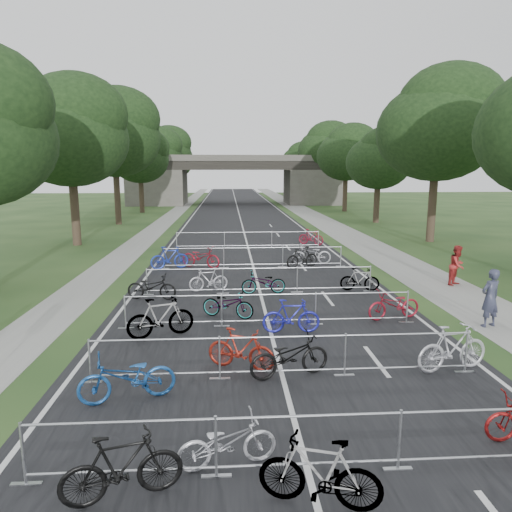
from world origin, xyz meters
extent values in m
cube|color=black|center=(0.00, 50.00, 0.01)|extent=(11.00, 140.00, 0.01)
cube|color=gray|center=(8.00, 50.00, 0.01)|extent=(3.00, 140.00, 0.01)
cube|color=gray|center=(-7.50, 50.00, 0.01)|extent=(2.00, 140.00, 0.01)
cube|color=silver|center=(0.00, 50.00, 0.00)|extent=(0.12, 140.00, 0.00)
cube|color=#4C4944|center=(-11.50, 65.00, 2.50)|extent=(8.00, 8.00, 5.00)
cube|color=#4C4944|center=(11.50, 65.00, 2.50)|extent=(8.00, 8.00, 5.00)
cube|color=black|center=(0.00, 65.00, 5.60)|extent=(30.00, 8.00, 1.20)
cube|color=#4C4944|center=(0.00, 61.20, 6.60)|extent=(30.00, 0.40, 0.90)
cube|color=#4C4944|center=(0.00, 68.80, 6.60)|extent=(30.00, 0.40, 0.90)
cylinder|color=#33261C|center=(-11.50, 28.00, 2.36)|extent=(0.56, 0.56, 4.72)
ellipsoid|color=black|center=(-11.50, 28.00, 6.99)|extent=(7.56, 7.56, 6.20)
sphere|color=black|center=(-10.90, 27.50, 8.50)|extent=(6.05, 6.05, 6.05)
sphere|color=black|center=(-12.00, 28.50, 6.05)|extent=(4.91, 4.91, 4.91)
cylinder|color=#33261C|center=(13.00, 28.00, 2.55)|extent=(0.56, 0.56, 5.11)
ellipsoid|color=black|center=(13.00, 28.00, 7.56)|extent=(8.18, 8.18, 6.70)
sphere|color=black|center=(13.60, 27.50, 9.20)|extent=(6.54, 6.54, 6.54)
sphere|color=black|center=(12.50, 28.50, 6.54)|extent=(5.31, 5.31, 5.31)
cylinder|color=#33261C|center=(-11.50, 40.00, 2.62)|extent=(0.56, 0.56, 5.25)
ellipsoid|color=black|center=(-11.50, 40.00, 7.77)|extent=(8.40, 8.40, 6.89)
sphere|color=black|center=(-10.90, 39.50, 9.45)|extent=(6.72, 6.72, 6.72)
sphere|color=black|center=(-12.00, 40.50, 6.72)|extent=(5.46, 5.46, 5.46)
cylinder|color=#33261C|center=(13.00, 40.00, 1.92)|extent=(0.56, 0.56, 3.85)
ellipsoid|color=black|center=(13.00, 40.00, 5.70)|extent=(6.16, 6.16, 5.05)
sphere|color=black|center=(13.60, 39.50, 6.93)|extent=(4.93, 4.93, 4.93)
sphere|color=black|center=(12.50, 40.50, 4.93)|extent=(4.00, 4.00, 4.00)
cylinder|color=#33261C|center=(-11.50, 52.00, 2.10)|extent=(0.56, 0.56, 4.20)
ellipsoid|color=black|center=(-11.50, 52.00, 6.22)|extent=(6.72, 6.72, 5.51)
sphere|color=black|center=(-10.90, 51.50, 7.56)|extent=(5.38, 5.38, 5.38)
sphere|color=black|center=(-12.00, 52.50, 5.38)|extent=(4.37, 4.37, 4.37)
cylinder|color=#33261C|center=(13.00, 52.00, 2.24)|extent=(0.56, 0.56, 4.48)
ellipsoid|color=black|center=(13.00, 52.00, 6.63)|extent=(7.17, 7.17, 5.88)
sphere|color=black|center=(13.60, 51.50, 8.06)|extent=(5.73, 5.73, 5.73)
sphere|color=black|center=(12.50, 52.50, 5.73)|extent=(4.66, 4.66, 4.66)
cylinder|color=#33261C|center=(-11.50, 64.00, 2.36)|extent=(0.56, 0.56, 4.72)
ellipsoid|color=black|center=(-11.50, 64.00, 6.99)|extent=(7.56, 7.56, 6.20)
sphere|color=black|center=(-10.90, 63.50, 8.50)|extent=(6.05, 6.05, 6.05)
sphere|color=black|center=(-12.00, 64.50, 6.05)|extent=(4.91, 4.91, 4.91)
cylinder|color=#33261C|center=(13.00, 64.00, 2.55)|extent=(0.56, 0.56, 5.11)
ellipsoid|color=black|center=(13.00, 64.00, 7.56)|extent=(8.18, 8.18, 6.70)
sphere|color=black|center=(13.60, 63.50, 9.20)|extent=(6.54, 6.54, 6.54)
sphere|color=black|center=(12.50, 64.50, 6.54)|extent=(5.31, 5.31, 5.31)
cylinder|color=#33261C|center=(-11.50, 76.00, 2.62)|extent=(0.56, 0.56, 5.25)
ellipsoid|color=black|center=(-11.50, 76.00, 7.77)|extent=(8.40, 8.40, 6.89)
sphere|color=black|center=(-10.90, 75.50, 9.45)|extent=(6.72, 6.72, 6.72)
sphere|color=black|center=(-12.00, 76.50, 6.72)|extent=(5.46, 5.46, 5.46)
cylinder|color=#33261C|center=(13.00, 76.00, 1.92)|extent=(0.56, 0.56, 3.85)
ellipsoid|color=black|center=(13.00, 76.00, 5.70)|extent=(6.16, 6.16, 5.05)
sphere|color=black|center=(13.60, 75.50, 6.93)|extent=(4.93, 4.93, 4.93)
sphere|color=black|center=(12.50, 76.50, 4.93)|extent=(4.00, 4.00, 4.00)
cylinder|color=#33261C|center=(-11.50, 88.00, 2.10)|extent=(0.56, 0.56, 4.20)
ellipsoid|color=black|center=(-11.50, 88.00, 6.22)|extent=(6.72, 6.72, 5.51)
sphere|color=black|center=(-10.90, 87.50, 7.56)|extent=(5.38, 5.38, 5.38)
sphere|color=black|center=(-12.00, 88.50, 5.38)|extent=(4.37, 4.37, 4.37)
cylinder|color=#33261C|center=(13.00, 88.00, 2.24)|extent=(0.56, 0.56, 4.48)
ellipsoid|color=black|center=(13.00, 88.00, 6.63)|extent=(7.17, 7.17, 5.88)
sphere|color=black|center=(13.60, 87.50, 8.06)|extent=(5.73, 5.73, 5.73)
sphere|color=black|center=(12.50, 88.50, 5.73)|extent=(4.66, 4.66, 4.66)
cylinder|color=#A1A4A9|center=(0.00, 3.60, 1.05)|extent=(9.20, 0.04, 0.04)
cylinder|color=#A1A4A9|center=(0.00, 3.60, 0.18)|extent=(9.20, 0.04, 0.04)
cylinder|color=#A1A4A9|center=(-4.60, 3.60, 0.55)|extent=(0.05, 0.05, 1.10)
cube|color=#A1A4A9|center=(-4.60, 3.60, 0.01)|extent=(0.50, 0.08, 0.03)
cylinder|color=#A1A4A9|center=(-1.53, 3.60, 0.55)|extent=(0.05, 0.05, 1.10)
cube|color=#A1A4A9|center=(-1.53, 3.60, 0.01)|extent=(0.50, 0.08, 0.03)
cylinder|color=#A1A4A9|center=(1.53, 3.60, 0.55)|extent=(0.05, 0.05, 1.10)
cube|color=#A1A4A9|center=(1.53, 3.60, 0.01)|extent=(0.50, 0.08, 0.03)
cylinder|color=#A1A4A9|center=(0.00, 7.20, 1.05)|extent=(9.20, 0.04, 0.04)
cylinder|color=#A1A4A9|center=(0.00, 7.20, 0.18)|extent=(9.20, 0.04, 0.04)
cylinder|color=#A1A4A9|center=(-4.60, 7.20, 0.55)|extent=(0.05, 0.05, 1.10)
cube|color=#A1A4A9|center=(-4.60, 7.20, 0.01)|extent=(0.50, 0.08, 0.03)
cylinder|color=#A1A4A9|center=(-1.53, 7.20, 0.55)|extent=(0.05, 0.05, 1.10)
cube|color=#A1A4A9|center=(-1.53, 7.20, 0.01)|extent=(0.50, 0.08, 0.03)
cylinder|color=#A1A4A9|center=(1.53, 7.20, 0.55)|extent=(0.05, 0.05, 1.10)
cube|color=#A1A4A9|center=(1.53, 7.20, 0.01)|extent=(0.50, 0.08, 0.03)
cylinder|color=#A1A4A9|center=(4.60, 7.20, 0.55)|extent=(0.05, 0.05, 1.10)
cube|color=#A1A4A9|center=(4.60, 7.20, 0.01)|extent=(0.50, 0.08, 0.03)
cylinder|color=#A1A4A9|center=(0.00, 11.00, 1.05)|extent=(9.20, 0.04, 0.04)
cylinder|color=#A1A4A9|center=(0.00, 11.00, 0.18)|extent=(9.20, 0.04, 0.04)
cylinder|color=#A1A4A9|center=(-4.60, 11.00, 0.55)|extent=(0.05, 0.05, 1.10)
cube|color=#A1A4A9|center=(-4.60, 11.00, 0.01)|extent=(0.50, 0.08, 0.03)
cylinder|color=#A1A4A9|center=(-1.53, 11.00, 0.55)|extent=(0.05, 0.05, 1.10)
cube|color=#A1A4A9|center=(-1.53, 11.00, 0.01)|extent=(0.50, 0.08, 0.03)
cylinder|color=#A1A4A9|center=(1.53, 11.00, 0.55)|extent=(0.05, 0.05, 1.10)
cube|color=#A1A4A9|center=(1.53, 11.00, 0.01)|extent=(0.50, 0.08, 0.03)
cylinder|color=#A1A4A9|center=(4.60, 11.00, 0.55)|extent=(0.05, 0.05, 1.10)
cube|color=#A1A4A9|center=(4.60, 11.00, 0.01)|extent=(0.50, 0.08, 0.03)
cylinder|color=#A1A4A9|center=(0.00, 15.00, 1.05)|extent=(9.20, 0.04, 0.04)
cylinder|color=#A1A4A9|center=(0.00, 15.00, 0.18)|extent=(9.20, 0.04, 0.04)
cylinder|color=#A1A4A9|center=(-4.60, 15.00, 0.55)|extent=(0.05, 0.05, 1.10)
cube|color=#A1A4A9|center=(-4.60, 15.00, 0.01)|extent=(0.50, 0.08, 0.03)
cylinder|color=#A1A4A9|center=(-1.53, 15.00, 0.55)|extent=(0.05, 0.05, 1.10)
cube|color=#A1A4A9|center=(-1.53, 15.00, 0.01)|extent=(0.50, 0.08, 0.03)
cylinder|color=#A1A4A9|center=(1.53, 15.00, 0.55)|extent=(0.05, 0.05, 1.10)
cube|color=#A1A4A9|center=(1.53, 15.00, 0.01)|extent=(0.50, 0.08, 0.03)
cylinder|color=#A1A4A9|center=(4.60, 15.00, 0.55)|extent=(0.05, 0.05, 1.10)
cube|color=#A1A4A9|center=(4.60, 15.00, 0.01)|extent=(0.50, 0.08, 0.03)
cylinder|color=#A1A4A9|center=(0.00, 20.00, 1.05)|extent=(9.20, 0.04, 0.04)
cylinder|color=#A1A4A9|center=(0.00, 20.00, 0.18)|extent=(9.20, 0.04, 0.04)
cylinder|color=#A1A4A9|center=(-4.60, 20.00, 0.55)|extent=(0.05, 0.05, 1.10)
cube|color=#A1A4A9|center=(-4.60, 20.00, 0.01)|extent=(0.50, 0.08, 0.03)
cylinder|color=#A1A4A9|center=(-1.53, 20.00, 0.55)|extent=(0.05, 0.05, 1.10)
cube|color=#A1A4A9|center=(-1.53, 20.00, 0.01)|extent=(0.50, 0.08, 0.03)
cylinder|color=#A1A4A9|center=(1.53, 20.00, 0.55)|extent=(0.05, 0.05, 1.10)
cube|color=#A1A4A9|center=(1.53, 20.00, 0.01)|extent=(0.50, 0.08, 0.03)
cylinder|color=#A1A4A9|center=(4.60, 20.00, 0.55)|extent=(0.05, 0.05, 1.10)
cube|color=#A1A4A9|center=(4.60, 20.00, 0.01)|extent=(0.50, 0.08, 0.03)
cylinder|color=#A1A4A9|center=(0.00, 26.00, 1.05)|extent=(9.20, 0.04, 0.04)
cylinder|color=#A1A4A9|center=(0.00, 26.00, 0.18)|extent=(9.20, 0.04, 0.04)
cylinder|color=#A1A4A9|center=(-4.60, 26.00, 0.55)|extent=(0.05, 0.05, 1.10)
cube|color=#A1A4A9|center=(-4.60, 26.00, 0.01)|extent=(0.50, 0.08, 0.03)
cylinder|color=#A1A4A9|center=(-1.53, 26.00, 0.55)|extent=(0.05, 0.05, 1.10)
cube|color=#A1A4A9|center=(-1.53, 26.00, 0.01)|extent=(0.50, 0.08, 0.03)
cylinder|color=#A1A4A9|center=(1.53, 26.00, 0.55)|extent=(0.05, 0.05, 1.10)
cube|color=#A1A4A9|center=(1.53, 26.00, 0.01)|extent=(0.50, 0.08, 0.03)
cylinder|color=#A1A4A9|center=(4.60, 26.00, 0.55)|extent=(0.05, 0.05, 1.10)
cube|color=#A1A4A9|center=(4.60, 26.00, 0.01)|extent=(0.50, 0.08, 0.03)
imported|color=black|center=(-2.95, 3.15, 0.56)|extent=(1.93, 1.01, 1.12)
imported|color=#BABAC3|center=(-1.35, 3.87, 0.45)|extent=(1.80, 0.94, 0.90)
imported|color=#A1A4A9|center=(0.03, 2.83, 0.56)|extent=(1.94, 1.05, 1.12)
imported|color=#1A4A8F|center=(-3.53, 6.24, 0.55)|extent=(2.21, 1.25, 1.10)
imported|color=maroon|center=(-1.00, 7.72, 0.54)|extent=(1.85, 1.14, 1.08)
imported|color=black|center=(0.16, 7.23, 0.54)|extent=(2.16, 1.23, 1.07)
imported|color=#B8B8C0|center=(4.30, 7.30, 0.60)|extent=(2.09, 1.00, 1.21)
imported|color=#A1A4A9|center=(-3.36, 10.16, 0.61)|extent=(2.12, 1.26, 1.23)
imported|color=#A1A4A9|center=(-1.33, 11.88, 0.49)|extent=(1.97, 1.29, 0.98)
imported|color=#1C1E9F|center=(0.63, 10.26, 0.54)|extent=(1.81, 0.54, 1.08)
imported|color=maroon|center=(4.30, 11.37, 0.51)|extent=(2.04, 1.10, 1.02)
imported|color=black|center=(-4.30, 14.29, 0.51)|extent=(2.04, 1.00, 1.02)
imported|color=#ADACB4|center=(-2.14, 15.44, 0.49)|extent=(1.69, 0.76, 0.98)
imported|color=#A1A4A9|center=(0.13, 14.85, 0.47)|extent=(1.83, 0.72, 0.95)
imported|color=#A1A4A9|center=(4.18, 15.05, 0.49)|extent=(1.68, 0.71, 0.98)
imported|color=#1D32A0|center=(-4.30, 19.91, 0.59)|extent=(2.03, 1.11, 1.17)
imported|color=maroon|center=(-2.72, 20.14, 0.56)|extent=(2.25, 1.55, 1.12)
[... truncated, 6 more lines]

